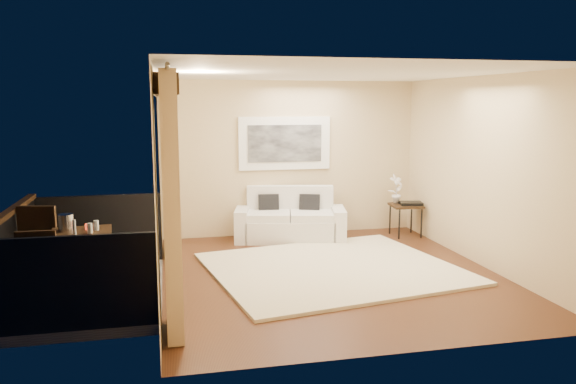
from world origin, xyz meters
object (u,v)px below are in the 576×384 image
object	(u,v)px
side_table	(406,208)
balcony_chair_far	(42,240)
orchid	(396,189)
bistro_table	(81,238)
sofa	(290,221)
balcony_chair_near	(36,269)
ice_bucket	(66,222)

from	to	relation	value
side_table	balcony_chair_far	size ratio (longest dim) A/B	0.52
orchid	balcony_chair_far	xyz separation A→B (m)	(-5.50, -1.82, -0.19)
orchid	bistro_table	size ratio (longest dim) A/B	0.64
sofa	balcony_chair_far	world-z (taller)	balcony_chair_far
sofa	orchid	xyz separation A→B (m)	(1.90, -0.06, 0.50)
sofa	balcony_chair_far	distance (m)	4.07
bistro_table	balcony_chair_near	world-z (taller)	balcony_chair_near
bistro_table	side_table	bearing A→B (deg)	22.73
sofa	ice_bucket	bearing A→B (deg)	-133.19
sofa	ice_bucket	size ratio (longest dim) A/B	9.88
balcony_chair_near	bistro_table	bearing A→B (deg)	57.74
side_table	ice_bucket	world-z (taller)	ice_bucket
bistro_table	balcony_chair_far	xyz separation A→B (m)	(-0.54, 0.47, -0.10)
bistro_table	ice_bucket	size ratio (longest dim) A/B	4.07
bistro_table	ice_bucket	xyz separation A→B (m)	(-0.18, 0.10, 0.18)
bistro_table	balcony_chair_far	bearing A→B (deg)	138.67
balcony_chair_near	orchid	bearing A→B (deg)	29.49
orchid	bistro_table	bearing A→B (deg)	-155.24
side_table	orchid	distance (m)	0.38
bistro_table	balcony_chair_near	bearing A→B (deg)	-123.45
side_table	bistro_table	size ratio (longest dim) A/B	0.69
bistro_table	balcony_chair_near	distance (m)	0.73
bistro_table	balcony_chair_near	xyz separation A→B (m)	(-0.39, -0.59, -0.18)
balcony_chair_near	ice_bucket	distance (m)	0.81
balcony_chair_near	balcony_chair_far	bearing A→B (deg)	98.95
sofa	balcony_chair_near	distance (m)	4.55
balcony_chair_far	balcony_chair_near	world-z (taller)	balcony_chair_far
balcony_chair_far	balcony_chair_near	xyz separation A→B (m)	(0.15, -1.07, -0.08)
bistro_table	ice_bucket	world-z (taller)	ice_bucket
balcony_chair_near	side_table	bearing A→B (deg)	27.63
sofa	bistro_table	size ratio (longest dim) A/B	2.43
sofa	side_table	distance (m)	2.05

